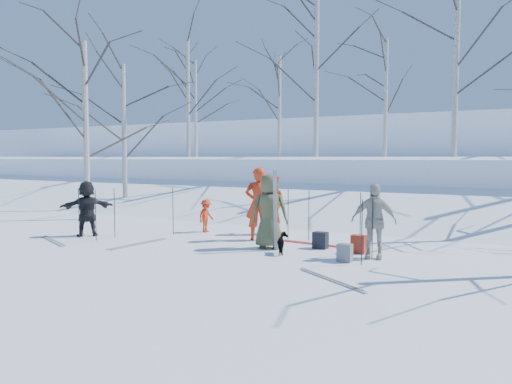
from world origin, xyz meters
The scene contains 37 objects.
ground centered at (0.00, 0.00, 0.00)m, with size 120.00×120.00×0.00m, color white.
snow_ramp centered at (0.00, 7.00, 0.15)m, with size 70.00×9.50×1.40m, color white.
snow_plateau centered at (0.00, 17.00, 1.00)m, with size 70.00×18.00×2.20m, color white.
far_hill centered at (0.00, 38.00, 2.00)m, with size 90.00×30.00×6.00m, color white.
skier_olive_center centered at (0.70, 0.92, 0.90)m, with size 0.88×0.57×1.80m, color #444C2D.
skier_red_north centered at (-0.13, 1.85, 0.96)m, with size 0.70×0.46×1.92m, color red.
skier_redor_behind centered at (-0.32, 3.00, 0.84)m, with size 0.82×0.64×1.69m, color #B1400D.
skier_red_seated centered at (-2.13, 2.30, 0.48)m, with size 0.62×0.36×0.96m, color red.
skier_cream_east centered at (3.22, 0.97, 0.82)m, with size 0.96×0.40×1.63m, color beige.
skier_grey_west centered at (-4.59, 0.08, 0.77)m, with size 1.43×0.46×1.54m, color black.
dog centered at (1.31, 0.43, 0.24)m, with size 0.26×0.57×0.49m, color black.
upright_ski_left centered at (0.98, 0.70, 0.95)m, with size 0.07×0.02×1.90m, color silver.
upright_ski_right centered at (0.98, 0.67, 0.95)m, with size 0.07×0.02×1.90m, color silver.
ski_pair_a centered at (3.12, -1.31, 0.01)m, with size 1.70×1.21×0.02m, color silver, non-canonical shape.
ski_pair_b centered at (-4.67, -0.99, 0.01)m, with size 1.82×0.96×0.02m, color silver, non-canonical shape.
ski_pair_c centered at (-2.43, -0.23, 0.01)m, with size 0.30×1.91×0.02m, color silver, non-canonical shape.
ski_pair_d centered at (1.46, 1.94, 0.01)m, with size 1.91×0.40×0.02m, color #B11923, non-canonical shape.
ski_pole_a centered at (3.20, 0.20, 0.67)m, with size 0.02×0.02×1.34m, color black.
ski_pole_b centered at (1.07, 2.43, 0.67)m, with size 0.02×0.02×1.34m, color black.
ski_pole_c centered at (0.49, 2.38, 0.67)m, with size 0.02×0.02×1.34m, color black.
ski_pole_d centered at (3.24, 0.81, 0.67)m, with size 0.02×0.02×1.34m, color black.
ski_pole_e centered at (-4.53, -0.25, 0.67)m, with size 0.02×0.02×1.34m, color black.
ski_pole_f centered at (-3.81, -0.33, 0.67)m, with size 0.02×0.02×1.34m, color black.
ski_pole_g centered at (2.58, 2.05, 0.67)m, with size 0.02×0.02×1.34m, color black.
ski_pole_h centered at (-2.69, 1.48, 0.67)m, with size 0.02×0.02×1.34m, color black.
ski_pole_i centered at (-3.75, 0.28, 0.67)m, with size 0.02×0.02×1.34m, color black.
backpack_red centered at (2.77, 1.35, 0.21)m, with size 0.32×0.22×0.42m, color maroon.
backpack_grey centered at (2.81, 0.31, 0.19)m, with size 0.30×0.20×0.38m, color slate.
backpack_dark centered at (1.79, 1.48, 0.20)m, with size 0.34×0.24×0.40m, color black.
birch_plateau_b centered at (3.56, 10.01, 5.44)m, with size 5.13×5.13×6.47m, color silver, non-canonical shape.
birch_plateau_c centered at (-2.09, 10.43, 5.54)m, with size 5.27×5.27×6.67m, color silver, non-canonical shape.
birch_plateau_d centered at (-9.27, 10.91, 5.22)m, with size 4.83×4.83×6.05m, color silver, non-canonical shape.
birch_plateau_e centered at (-4.87, 12.46, 4.67)m, with size 4.06×4.06×4.94m, color silver, non-canonical shape.
birch_plateau_f centered at (-11.48, 14.56, 5.05)m, with size 4.59×4.59×5.70m, color silver, non-canonical shape.
birch_plateau_g centered at (-0.56, 15.87, 5.18)m, with size 4.78×4.78×5.96m, color silver, non-canonical shape.
birch_edge_a centered at (-7.50, 2.71, 3.10)m, with size 4.93×4.93×6.19m, color silver, non-canonical shape.
birch_edge_d centered at (-8.73, 5.82, 3.01)m, with size 4.81×4.81×6.01m, color silver, non-canonical shape.
Camera 1 is at (6.26, -9.59, 2.19)m, focal length 35.00 mm.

